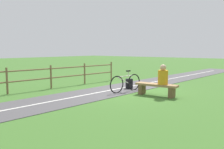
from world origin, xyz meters
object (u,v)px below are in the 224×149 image
object	(u,v)px
bench	(156,88)
bicycle	(126,83)
person_seated	(163,76)
backpack	(129,84)

from	to	relation	value
bench	bicycle	distance (m)	1.38
person_seated	backpack	bearing A→B (deg)	-21.63
person_seated	backpack	distance (m)	2.11
person_seated	bicycle	distance (m)	1.68
bench	backpack	bearing A→B (deg)	-24.60
bench	person_seated	size ratio (longest dim) A/B	2.20
person_seated	bicycle	bearing A→B (deg)	0.23
bicycle	backpack	size ratio (longest dim) A/B	3.77
person_seated	bicycle	size ratio (longest dim) A/B	0.44
bicycle	person_seated	bearing A→B (deg)	105.19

